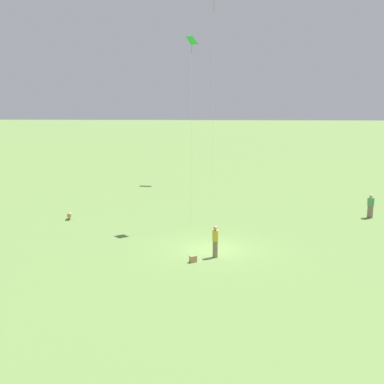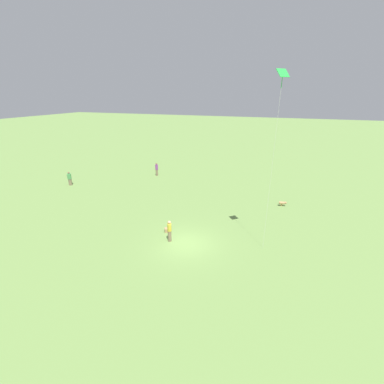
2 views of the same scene
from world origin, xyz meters
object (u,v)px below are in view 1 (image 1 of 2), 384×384
kite_4 (214,2)px  person_3 (215,241)px  dog_0 (70,215)px  picnic_bag_1 (193,259)px  person_2 (371,206)px  kite_1 (192,53)px

kite_4 → person_3: bearing=-34.8°
dog_0 → kite_4: bearing=52.4°
picnic_bag_1 → person_3: bearing=126.6°
person_2 → picnic_bag_1: (10.30, -12.34, -0.65)m
kite_1 → kite_4: kite_4 is taller
person_3 → dog_0: size_ratio=2.31×
kite_4 → dog_0: (17.43, -10.16, -16.81)m
kite_1 → picnic_bag_1: bearing=-173.0°
person_3 → kite_1: 12.69m
person_2 → picnic_bag_1: size_ratio=3.89×
person_2 → kite_4: (-16.22, -11.23, 16.32)m
person_3 → picnic_bag_1: (0.89, -1.19, -0.73)m
person_2 → kite_1: kite_1 is taller
dog_0 → picnic_bag_1: (9.09, 9.06, -0.16)m
person_3 → picnic_bag_1: person_3 is taller
person_2 → dog_0: bearing=72.3°
person_2 → kite_1: bearing=79.6°
kite_1 → dog_0: bearing=87.0°
person_3 → kite_4: (-25.63, -0.09, 16.25)m
person_2 → kite_1: 16.65m
person_2 → kite_4: bearing=13.8°
person_3 → dog_0: person_3 is taller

